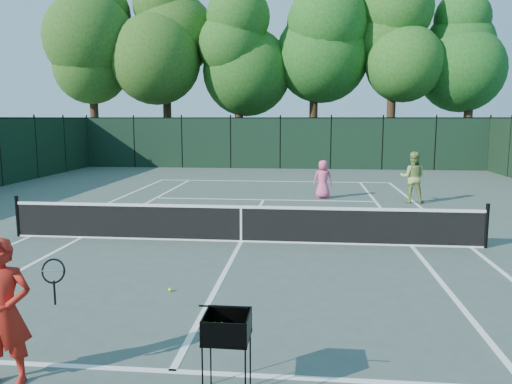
# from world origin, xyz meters

# --- Properties ---
(ground) EXTENTS (90.00, 90.00, 0.00)m
(ground) POSITION_xyz_m (0.00, 0.00, 0.00)
(ground) COLOR #425048
(ground) RESTS_ON ground
(sideline_doubles_left) EXTENTS (0.10, 23.77, 0.01)m
(sideline_doubles_left) POSITION_xyz_m (-5.49, 0.00, 0.00)
(sideline_doubles_left) COLOR white
(sideline_doubles_left) RESTS_ON ground
(sideline_doubles_right) EXTENTS (0.10, 23.77, 0.01)m
(sideline_doubles_right) POSITION_xyz_m (5.49, 0.00, 0.00)
(sideline_doubles_right) COLOR white
(sideline_doubles_right) RESTS_ON ground
(sideline_singles_left) EXTENTS (0.10, 23.77, 0.01)m
(sideline_singles_left) POSITION_xyz_m (-4.12, 0.00, 0.00)
(sideline_singles_left) COLOR white
(sideline_singles_left) RESTS_ON ground
(sideline_singles_right) EXTENTS (0.10, 23.77, 0.01)m
(sideline_singles_right) POSITION_xyz_m (4.12, 0.00, 0.00)
(sideline_singles_right) COLOR white
(sideline_singles_right) RESTS_ON ground
(baseline_far) EXTENTS (10.97, 0.10, 0.01)m
(baseline_far) POSITION_xyz_m (0.00, 11.88, 0.00)
(baseline_far) COLOR white
(baseline_far) RESTS_ON ground
(service_line_near) EXTENTS (8.23, 0.10, 0.01)m
(service_line_near) POSITION_xyz_m (0.00, -6.40, 0.00)
(service_line_near) COLOR white
(service_line_near) RESTS_ON ground
(service_line_far) EXTENTS (8.23, 0.10, 0.01)m
(service_line_far) POSITION_xyz_m (0.00, 6.40, 0.00)
(service_line_far) COLOR white
(service_line_far) RESTS_ON ground
(center_service_line) EXTENTS (0.10, 12.80, 0.01)m
(center_service_line) POSITION_xyz_m (0.00, 0.00, 0.00)
(center_service_line) COLOR white
(center_service_line) RESTS_ON ground
(tennis_net) EXTENTS (11.69, 0.09, 1.06)m
(tennis_net) POSITION_xyz_m (0.00, 0.00, 0.48)
(tennis_net) COLOR black
(tennis_net) RESTS_ON ground
(fence_far) EXTENTS (24.00, 0.05, 3.00)m
(fence_far) POSITION_xyz_m (0.00, 18.00, 1.50)
(fence_far) COLOR black
(fence_far) RESTS_ON ground
(tree_0) EXTENTS (6.40, 6.40, 13.14)m
(tree_0) POSITION_xyz_m (-13.00, 21.50, 8.16)
(tree_0) COLOR black
(tree_0) RESTS_ON ground
(tree_1) EXTENTS (6.80, 6.80, 13.98)m
(tree_1) POSITION_xyz_m (-8.00, 22.00, 8.69)
(tree_1) COLOR black
(tree_1) RESTS_ON ground
(tree_2) EXTENTS (6.00, 6.00, 12.40)m
(tree_2) POSITION_xyz_m (-3.00, 21.80, 7.73)
(tree_2) COLOR black
(tree_2) RESTS_ON ground
(tree_3) EXTENTS (7.00, 7.00, 14.45)m
(tree_3) POSITION_xyz_m (2.00, 22.30, 9.01)
(tree_3) COLOR black
(tree_3) RESTS_ON ground
(tree_4) EXTENTS (6.20, 6.20, 12.97)m
(tree_4) POSITION_xyz_m (7.00, 21.60, 8.14)
(tree_4) COLOR black
(tree_4) RESTS_ON ground
(tree_5) EXTENTS (5.80, 5.80, 12.23)m
(tree_5) POSITION_xyz_m (12.00, 22.10, 7.71)
(tree_5) COLOR black
(tree_5) RESTS_ON ground
(coach) EXTENTS (0.88, 0.72, 1.70)m
(coach) POSITION_xyz_m (-1.80, -6.84, 0.85)
(coach) COLOR #AD1D13
(coach) RESTS_ON ground
(player_pink) EXTENTS (0.72, 0.48, 1.46)m
(player_pink) POSITION_xyz_m (2.21, 7.01, 0.73)
(player_pink) COLOR #E95283
(player_pink) RESTS_ON ground
(player_green) EXTENTS (1.00, 0.84, 1.84)m
(player_green) POSITION_xyz_m (5.38, 6.33, 0.92)
(player_green) COLOR #89A552
(player_green) RESTS_ON ground
(ball_hopper) EXTENTS (0.50, 0.50, 0.95)m
(ball_hopper) POSITION_xyz_m (0.75, -6.86, 0.80)
(ball_hopper) COLOR black
(ball_hopper) RESTS_ON ground
(loose_ball_midcourt) EXTENTS (0.07, 0.07, 0.07)m
(loose_ball_midcourt) POSITION_xyz_m (-0.78, -3.66, 0.03)
(loose_ball_midcourt) COLOR yellow
(loose_ball_midcourt) RESTS_ON ground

